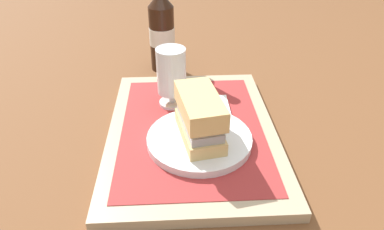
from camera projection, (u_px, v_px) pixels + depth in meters
ground_plane at (192, 136)px, 0.68m from camera, size 3.00×3.00×0.00m
tray at (192, 132)px, 0.68m from camera, size 0.44×0.32×0.02m
placemat at (192, 128)px, 0.67m from camera, size 0.38×0.27×0.00m
plate at (199, 139)px, 0.63m from camera, size 0.19×0.19×0.01m
sandwich at (199, 115)px, 0.60m from camera, size 0.14×0.09×0.08m
beer_glass at (171, 74)px, 0.70m from camera, size 0.06×0.06×0.12m
napkin_folded at (212, 107)px, 0.72m from camera, size 0.09×0.07×0.01m
beer_bottle at (162, 31)px, 0.88m from camera, size 0.07×0.07×0.27m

